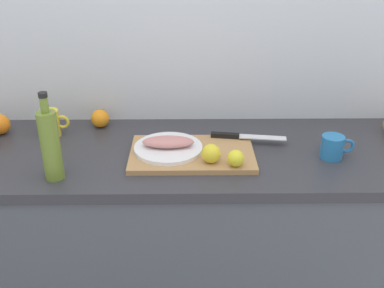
% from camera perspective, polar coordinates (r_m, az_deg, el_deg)
% --- Properties ---
extents(back_wall, '(3.20, 0.05, 2.50)m').
position_cam_1_polar(back_wall, '(1.89, -1.52, 13.23)').
color(back_wall, silver).
rests_on(back_wall, ground_plane).
extents(kitchen_counter, '(2.00, 0.60, 0.90)m').
position_cam_1_polar(kitchen_counter, '(1.95, -1.35, -12.63)').
color(kitchen_counter, '#4C5159').
rests_on(kitchen_counter, ground_plane).
extents(cutting_board, '(0.45, 0.28, 0.02)m').
position_cam_1_polar(cutting_board, '(1.66, 0.00, -1.23)').
color(cutting_board, tan).
rests_on(cutting_board, kitchen_counter).
extents(white_plate, '(0.25, 0.25, 0.01)m').
position_cam_1_polar(white_plate, '(1.67, -3.01, -0.51)').
color(white_plate, white).
rests_on(white_plate, cutting_board).
extents(fish_fillet, '(0.19, 0.08, 0.04)m').
position_cam_1_polar(fish_fillet, '(1.66, -3.03, 0.27)').
color(fish_fillet, tan).
rests_on(fish_fillet, white_plate).
extents(chef_knife, '(0.29, 0.07, 0.02)m').
position_cam_1_polar(chef_knife, '(1.76, 5.91, 1.00)').
color(chef_knife, silver).
rests_on(chef_knife, cutting_board).
extents(lemon_0, '(0.07, 0.07, 0.07)m').
position_cam_1_polar(lemon_0, '(1.57, 2.41, -1.20)').
color(lemon_0, yellow).
rests_on(lemon_0, cutting_board).
extents(lemon_1, '(0.06, 0.06, 0.06)m').
position_cam_1_polar(lemon_1, '(1.56, 5.54, -1.80)').
color(lemon_1, yellow).
rests_on(lemon_1, cutting_board).
extents(olive_oil_bottle, '(0.06, 0.06, 0.30)m').
position_cam_1_polar(olive_oil_bottle, '(1.54, -17.42, -0.02)').
color(olive_oil_bottle, olive).
rests_on(olive_oil_bottle, kitchen_counter).
extents(coffee_mug_0, '(0.12, 0.08, 0.11)m').
position_cam_1_polar(coffee_mug_0, '(1.89, -17.41, 2.52)').
color(coffee_mug_0, yellow).
rests_on(coffee_mug_0, kitchen_counter).
extents(coffee_mug_1, '(0.12, 0.08, 0.09)m').
position_cam_1_polar(coffee_mug_1, '(1.72, 17.35, -0.36)').
color(coffee_mug_1, '#2672B2').
rests_on(coffee_mug_1, kitchen_counter).
extents(orange_0, '(0.08, 0.08, 0.08)m').
position_cam_1_polar(orange_0, '(1.98, -23.08, 2.30)').
color(orange_0, orange).
rests_on(orange_0, kitchen_counter).
extents(orange_2, '(0.08, 0.08, 0.08)m').
position_cam_1_polar(orange_2, '(1.93, -11.50, 3.18)').
color(orange_2, orange).
rests_on(orange_2, kitchen_counter).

